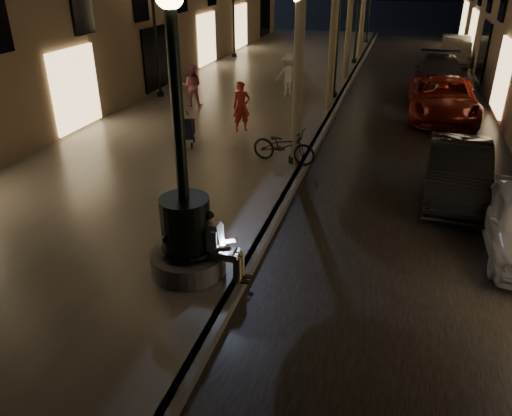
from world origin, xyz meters
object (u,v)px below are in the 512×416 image
(pedestrian_white, at_px, (288,75))
(car_fifth, at_px, (456,50))
(lamp_curb_b, at_px, (339,21))
(stroller, at_px, (186,129))
(lamp_left_b, at_px, (154,21))
(car_third, at_px, (443,98))
(fountain_lamppost, at_px, (186,223))
(pedestrian_red, at_px, (242,107))
(lamp_curb_c, at_px, (359,5))
(car_second, at_px, (458,171))
(pedestrian_pink, at_px, (192,86))
(bicycle, at_px, (284,146))
(lamp_left_c, at_px, (233,2))
(car_rear, at_px, (439,75))
(seated_man_laptop, at_px, (218,243))
(lamp_curb_a, at_px, (297,54))

(pedestrian_white, bearing_deg, car_fifth, -140.41)
(lamp_curb_b, height_order, stroller, lamp_curb_b)
(lamp_left_b, height_order, car_third, lamp_left_b)
(car_third, bearing_deg, stroller, -142.03)
(fountain_lamppost, relative_size, pedestrian_red, 3.12)
(lamp_curb_c, bearing_deg, car_second, -75.36)
(fountain_lamppost, bearing_deg, pedestrian_pink, 112.21)
(car_second, height_order, car_third, car_third)
(bicycle, bearing_deg, car_third, -25.42)
(pedestrian_pink, distance_m, pedestrian_white, 4.26)
(car_second, distance_m, pedestrian_pink, 11.06)
(pedestrian_white, xyz_separation_m, bicycle, (1.66, -7.77, -0.37))
(fountain_lamppost, xyz_separation_m, bicycle, (0.43, 5.95, -0.52))
(car_fifth, height_order, bicycle, car_fifth)
(fountain_lamppost, bearing_deg, car_fifth, 75.77)
(bicycle, bearing_deg, lamp_left_b, 57.02)
(lamp_left_c, relative_size, car_rear, 0.90)
(car_third, xyz_separation_m, bicycle, (-4.57, -6.78, -0.04))
(car_third, height_order, pedestrian_red, pedestrian_red)
(stroller, xyz_separation_m, bicycle, (3.23, -0.52, -0.04))
(lamp_left_c, bearing_deg, pedestrian_pink, -80.11)
(car_fifth, bearing_deg, seated_man_laptop, -98.47)
(lamp_curb_a, distance_m, lamp_left_b, 9.30)
(lamp_curb_c, relative_size, car_fifth, 1.03)
(lamp_left_c, xyz_separation_m, car_second, (11.45, -16.66, -2.54))
(lamp_left_c, xyz_separation_m, pedestrian_red, (4.78, -13.59, -2.20))
(lamp_curb_c, relative_size, bicycle, 2.55)
(lamp_curb_b, distance_m, bicycle, 8.45)
(car_fifth, bearing_deg, pedestrian_pink, -123.95)
(stroller, relative_size, pedestrian_white, 0.62)
(fountain_lamppost, distance_m, car_third, 13.69)
(seated_man_laptop, relative_size, stroller, 1.22)
(lamp_curb_a, height_order, lamp_curb_c, same)
(lamp_curb_b, relative_size, lamp_left_b, 1.00)
(lamp_curb_a, bearing_deg, pedestrian_red, 133.88)
(car_fifth, relative_size, pedestrian_white, 2.69)
(lamp_curb_c, distance_m, car_second, 17.40)
(lamp_curb_a, bearing_deg, lamp_left_b, 139.80)
(pedestrian_red, bearing_deg, bicycle, -82.65)
(fountain_lamppost, bearing_deg, car_second, 46.60)
(lamp_left_b, distance_m, car_third, 11.69)
(car_fifth, xyz_separation_m, pedestrian_pink, (-10.68, -13.49, 0.23))
(fountain_lamppost, height_order, bicycle, fountain_lamppost)
(pedestrian_pink, height_order, bicycle, pedestrian_pink)
(lamp_left_b, bearing_deg, fountain_lamppost, -61.93)
(lamp_left_b, bearing_deg, lamp_left_c, 90.00)
(pedestrian_red, bearing_deg, lamp_curb_c, 47.97)
(lamp_curb_b, height_order, lamp_left_b, same)
(pedestrian_pink, bearing_deg, pedestrian_red, 125.82)
(car_second, bearing_deg, pedestrian_white, 129.75)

